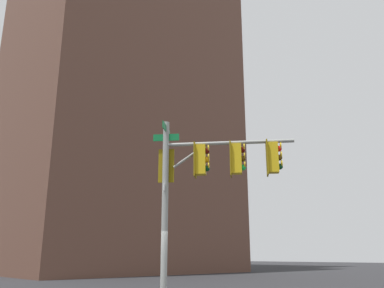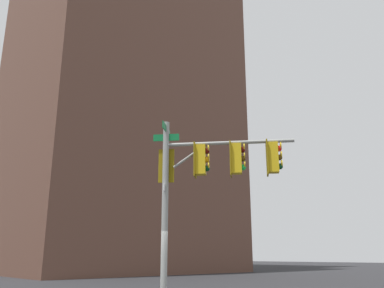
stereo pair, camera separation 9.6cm
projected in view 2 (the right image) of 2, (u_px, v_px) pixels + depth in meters
signal_pole_assembly at (204, 173)px, 13.46m from camera, size 3.26×3.81×6.21m
building_brick_nearside at (119, 80)px, 64.69m from camera, size 18.31×21.79×57.72m
building_brick_midblock at (127, 68)px, 49.37m from camera, size 23.91×17.49×47.70m
building_glass_tower at (114, 18)px, 62.52m from camera, size 22.48×24.20×74.47m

